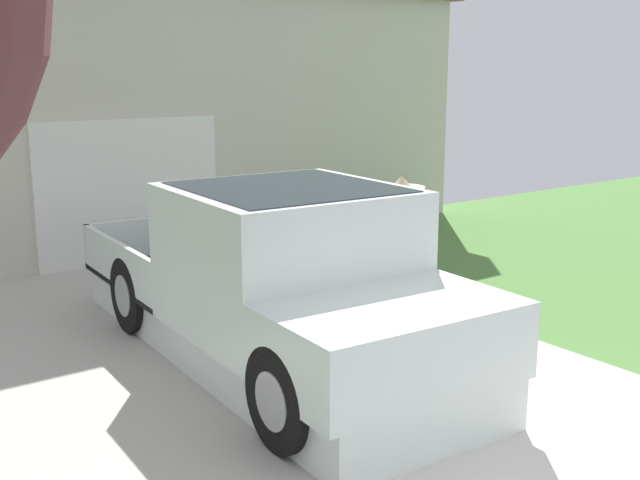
% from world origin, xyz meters
% --- Properties ---
extents(pickup_truck, '(2.19, 5.28, 1.71)m').
position_xyz_m(pickup_truck, '(0.13, 3.69, 0.75)').
color(pickup_truck, silver).
rests_on(pickup_truck, ground).
extents(person_with_hat, '(0.48, 0.48, 1.66)m').
position_xyz_m(person_with_hat, '(1.59, 3.73, 0.94)').
color(person_with_hat, '#333842').
rests_on(person_with_hat, ground).
extents(handbag, '(0.35, 0.17, 0.45)m').
position_xyz_m(handbag, '(1.79, 3.48, 0.14)').
color(handbag, tan).
rests_on(handbag, ground).
extents(house_with_garage, '(11.39, 7.25, 4.94)m').
position_xyz_m(house_with_garage, '(1.41, 11.84, 2.50)').
color(house_with_garage, beige).
rests_on(house_with_garage, ground).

